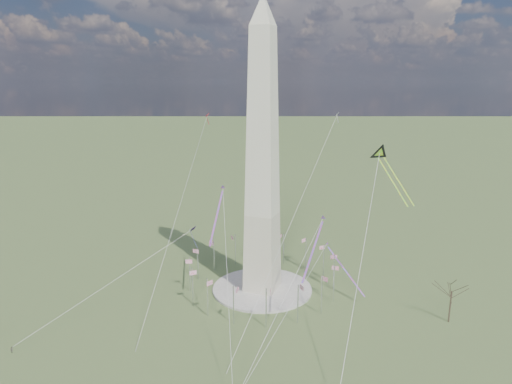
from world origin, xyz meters
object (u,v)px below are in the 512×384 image
(kite_delta_black, at_px, (381,156))
(washington_monument, at_px, (263,159))
(person_west, at_px, (12,350))
(tree_near, at_px, (452,289))

(kite_delta_black, bearing_deg, washington_monument, -28.64)
(person_west, bearing_deg, tree_near, -136.71)
(washington_monument, height_order, kite_delta_black, washington_monument)
(washington_monument, height_order, tree_near, washington_monument)
(person_west, xyz_separation_m, kite_delta_black, (90.23, 68.62, 49.30))
(person_west, bearing_deg, kite_delta_black, -127.44)
(person_west, relative_size, kite_delta_black, 0.09)
(tree_near, distance_m, kite_delta_black, 46.62)
(washington_monument, xyz_separation_m, person_west, (-51.93, -61.73, -47.09))
(person_west, distance_m, kite_delta_black, 123.62)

